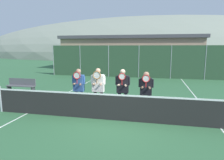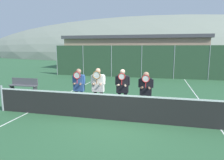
{
  "view_description": "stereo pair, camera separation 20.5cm",
  "coord_description": "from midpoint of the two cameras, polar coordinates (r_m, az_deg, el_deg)",
  "views": [
    {
      "loc": [
        1.41,
        -6.9,
        2.67
      ],
      "look_at": [
        -0.3,
        1.01,
        1.34
      ],
      "focal_mm": 32.0,
      "sensor_mm": 36.0,
      "label": 1
    },
    {
      "loc": [
        1.61,
        -6.85,
        2.67
      ],
      "look_at": [
        -0.3,
        1.01,
        1.34
      ],
      "focal_mm": 32.0,
      "sensor_mm": 36.0,
      "label": 2
    }
  ],
  "objects": [
    {
      "name": "car_left_of_center",
      "position": [
        19.73,
        11.88,
        4.1
      ],
      "size": [
        4.44,
        2.02,
        1.83
      ],
      "color": "silver",
      "rests_on": "ground_plane"
    },
    {
      "name": "ground_plane",
      "position": [
        7.53,
        -0.17,
        -11.43
      ],
      "size": [
        120.0,
        120.0,
        0.0
      ],
      "primitive_type": "plane",
      "color": "#2D5B38"
    },
    {
      "name": "hill_distant",
      "position": [
        69.29,
        11.01,
        6.99
      ],
      "size": [
        123.37,
        68.54,
        23.99
      ],
      "color": "gray",
      "rests_on": "ground_plane"
    },
    {
      "name": "clubhouse_building",
      "position": [
        24.66,
        5.1,
        7.81
      ],
      "size": [
        16.46,
        5.5,
        3.99
      ],
      "color": "tan",
      "rests_on": "ground_plane"
    },
    {
      "name": "court_line_right_sideline",
      "position": [
        10.45,
        23.58,
        -6.24
      ],
      "size": [
        0.05,
        16.0,
        0.01
      ],
      "primitive_type": "cube",
      "color": "white",
      "rests_on": "ground_plane"
    },
    {
      "name": "fence_back",
      "position": [
        17.71,
        7.31,
        5.22
      ],
      "size": [
        16.42,
        0.06,
        2.83
      ],
      "color": "gray",
      "rests_on": "ground_plane"
    },
    {
      "name": "player_center_right",
      "position": [
        7.97,
        2.31,
        -2.25
      ],
      "size": [
        0.59,
        0.34,
        1.82
      ],
      "color": "#232838",
      "rests_on": "ground_plane"
    },
    {
      "name": "tennis_net",
      "position": [
        7.36,
        -0.17,
        -7.72
      ],
      "size": [
        9.75,
        0.09,
        1.09
      ],
      "color": "gray",
      "rests_on": "ground_plane"
    },
    {
      "name": "player_center_left",
      "position": [
        8.12,
        -4.71,
        -1.89
      ],
      "size": [
        0.61,
        0.34,
        1.84
      ],
      "color": "black",
      "rests_on": "ground_plane"
    },
    {
      "name": "bench_courtside",
      "position": [
        12.96,
        -24.89,
        -1.33
      ],
      "size": [
        1.76,
        0.36,
        0.85
      ],
      "color": "#515156",
      "rests_on": "ground_plane"
    },
    {
      "name": "car_center",
      "position": [
        20.3,
        25.88,
        3.45
      ],
      "size": [
        4.54,
        2.05,
        1.78
      ],
      "color": "#B2B7BC",
      "rests_on": "ground_plane"
    },
    {
      "name": "court_line_left_sideline",
      "position": [
        11.44,
        -14.88,
        -4.44
      ],
      "size": [
        0.05,
        16.0,
        0.01
      ],
      "primitive_type": "cube",
      "color": "white",
      "rests_on": "ground_plane"
    },
    {
      "name": "player_rightmost",
      "position": [
        7.85,
        8.93,
        -2.75
      ],
      "size": [
        0.58,
        0.34,
        1.74
      ],
      "color": "#56565B",
      "rests_on": "ground_plane"
    },
    {
      "name": "player_leftmost",
      "position": [
        8.42,
        -10.19,
        -1.78
      ],
      "size": [
        0.57,
        0.34,
        1.8
      ],
      "color": "#56565B",
      "rests_on": "ground_plane"
    },
    {
      "name": "car_far_left",
      "position": [
        20.61,
        -1.67,
        4.31
      ],
      "size": [
        4.37,
        2.02,
        1.66
      ],
      "color": "silver",
      "rests_on": "ground_plane"
    }
  ]
}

